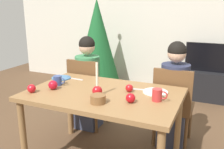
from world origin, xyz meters
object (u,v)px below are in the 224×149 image
Objects in this scene: tv at (211,58)px; plate_right at (155,92)px; mug_left at (58,81)px; apple_near_candle at (129,88)px; chair_right at (173,103)px; candle_centerpiece at (97,89)px; plate_left at (61,78)px; dining_table at (103,101)px; person_right_child at (174,97)px; christmas_tree at (97,43)px; apple_far_edge at (131,98)px; person_left_child at (88,85)px; apple_by_right_mug at (32,88)px; tv_stand at (208,85)px; chair_left at (87,90)px; apple_by_left_plate at (53,85)px; bowl_walnuts at (98,99)px; mug_right at (157,95)px.

tv reaches higher than plate_right.
mug_left is 0.73m from apple_near_candle.
chair_right is at bearing 29.73° from mug_left.
candle_centerpiece is 0.51m from mug_left.
mug_left is (0.11, -0.21, 0.04)m from plate_left.
person_right_child reaches higher than dining_table.
christmas_tree is at bearing 140.86° from person_right_child.
chair_right is at bearing 73.33° from apple_far_edge.
person_left_child is 1.06m from person_right_child.
person_left_child is 1.48× the size of tv.
apple_near_candle is at bearing -123.24° from chair_right.
apple_near_candle reaches higher than plate_right.
apple_by_right_mug reaches higher than plate_right.
chair_right is 7.01× the size of mug_left.
apple_near_candle reaches higher than tv_stand.
chair_left is at bearing 146.09° from apple_near_candle.
tv_stand is at bearing 11.30° from christmas_tree.
apple_by_left_plate is at bearing -86.04° from chair_left.
plate_left is (-0.62, 0.22, 0.09)m from dining_table.
bowl_walnuts is (0.60, -0.86, 0.27)m from chair_left.
bowl_walnuts is (-0.46, -0.89, 0.22)m from person_right_child.
tv_stand is 2.39m from mug_right.
candle_centerpiece is 0.31m from apple_near_candle.
apple_far_edge reaches higher than dining_table.
dining_table is 15.96× the size of apple_by_left_plate.
bowl_walnuts reaches higher than dining_table.
apple_by_left_plate is (0.03, -0.13, -0.00)m from mug_left.
mug_left is 1.60× the size of apple_far_edge.
mug_left reaches higher than apple_far_edge.
candle_centerpiece is at bearing -108.84° from tv_stand.
chair_right reaches higher than apple_far_edge.
chair_left reaches higher than apple_by_left_plate.
plate_left is 1.58× the size of mug_right.
apple_by_right_mug is (0.45, -2.20, -0.10)m from christmas_tree.
chair_right reaches higher than mug_left.
plate_right is 1.78× the size of bowl_walnuts.
tv_stand is (0.81, 2.30, -0.43)m from dining_table.
person_left_child is 0.68× the size of christmas_tree.
chair_right is 1.28m from apple_by_left_plate.
plate_left reaches higher than dining_table.
apple_near_candle is at bearing 25.17° from apple_by_right_mug.
person_right_child is 5.66× the size of plate_left.
dining_table is at bearing -109.35° from tv_stand.
apple_by_left_plate is at bearing 178.70° from apple_far_edge.
mug_right reaches higher than dining_table.
mug_left is (-1.32, -2.29, 0.56)m from tv_stand.
mug_right reaches higher than plate_right.
candle_centerpiece is at bearing -127.85° from chair_right.
apple_by_right_mug is (-0.67, -0.02, 0.00)m from bowl_walnuts.
chair_right is at bearing 18.43° from plate_left.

